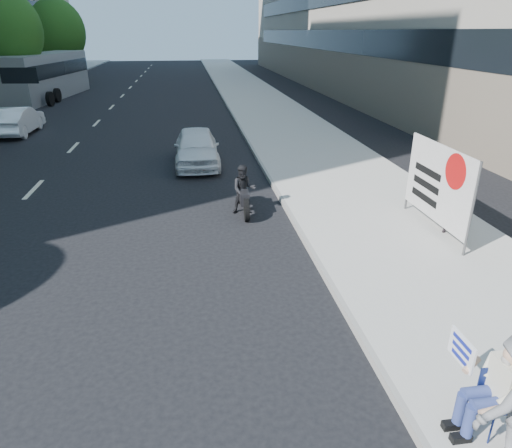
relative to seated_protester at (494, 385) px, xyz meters
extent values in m
plane|color=black|center=(-2.29, 3.46, -0.87)|extent=(160.00, 160.00, 0.00)
cube|color=#AEABA3|center=(1.71, 23.46, -0.80)|extent=(5.00, 120.00, 0.15)
cylinder|color=#382616|center=(-15.99, 33.46, 0.61)|extent=(0.30, 0.30, 2.97)
ellipsoid|color=#264F15|center=(-15.99, 33.46, 4.02)|extent=(4.80, 4.80, 5.52)
cylinder|color=#382616|center=(-15.99, 47.46, 0.44)|extent=(0.30, 0.30, 2.62)
ellipsoid|color=#264F15|center=(-15.99, 47.46, 3.91)|extent=(5.40, 5.40, 6.21)
cylinder|color=navy|center=(-0.07, -0.21, -0.50)|extent=(0.02, 0.02, 0.45)
cylinder|color=navy|center=(-0.07, 0.15, -0.50)|extent=(0.02, 0.02, 0.45)
cylinder|color=navy|center=(0.29, 0.15, -0.50)|extent=(0.02, 0.02, 0.45)
cube|color=navy|center=(0.11, -0.03, -0.26)|extent=(0.40, 0.40, 0.03)
cube|color=navy|center=(0.11, 0.16, -0.07)|extent=(0.40, 0.02, 0.40)
cylinder|color=navy|center=(-0.11, -0.13, -0.17)|extent=(0.44, 0.17, 0.17)
cylinder|color=navy|center=(-0.33, -0.13, -0.40)|extent=(0.14, 0.14, 0.46)
cube|color=black|center=(-0.39, -0.13, -0.67)|extent=(0.26, 0.11, 0.10)
cylinder|color=navy|center=(-0.11, 0.07, -0.17)|extent=(0.44, 0.17, 0.17)
cylinder|color=navy|center=(-0.33, 0.07, -0.40)|extent=(0.14, 0.14, 0.46)
cube|color=black|center=(-0.39, 0.07, -0.67)|extent=(0.26, 0.11, 0.10)
cube|color=beige|center=(0.13, -0.03, 0.09)|extent=(0.26, 0.42, 0.56)
ellipsoid|color=gray|center=(0.05, -0.03, 0.39)|extent=(0.10, 0.14, 0.13)
cylinder|color=beige|center=(0.01, -0.27, 0.06)|extent=(0.30, 0.10, 0.25)
cylinder|color=tan|center=(-0.19, -0.27, -0.12)|extent=(0.29, 0.09, 0.14)
cylinder|color=beige|center=(0.06, 0.23, 0.11)|extent=(0.26, 0.20, 0.32)
cylinder|color=tan|center=(-0.07, 0.37, 0.01)|extent=(0.30, 0.21, 0.18)
cube|color=white|center=(-0.14, 0.52, 0.14)|extent=(0.03, 0.55, 0.40)
imported|color=black|center=(2.87, 5.83, 0.14)|extent=(0.75, 0.71, 1.72)
cylinder|color=#4C4C4C|center=(2.51, 4.63, 0.38)|extent=(0.06, 0.06, 2.20)
cylinder|color=#4C4C4C|center=(2.51, 7.63, 0.38)|extent=(0.06, 0.06, 2.20)
cube|color=silver|center=(2.49, 6.13, 0.53)|extent=(0.04, 3.00, 1.90)
cylinder|color=#A50C0C|center=(2.47, 5.43, 1.03)|extent=(0.01, 0.84, 0.84)
cube|color=black|center=(2.47, 6.63, 0.68)|extent=(0.01, 1.30, 0.18)
cube|color=black|center=(2.47, 6.63, 0.33)|extent=(0.01, 1.30, 0.18)
cube|color=black|center=(2.47, 6.63, -0.02)|extent=(0.01, 1.30, 0.18)
imported|color=white|center=(-3.29, 13.74, -0.16)|extent=(1.69, 4.17, 1.42)
imported|color=white|center=(-12.14, 20.93, -0.19)|extent=(1.51, 4.18, 1.37)
cylinder|color=black|center=(-2.09, 7.73, -0.55)|extent=(0.15, 0.64, 0.64)
cylinder|color=black|center=(-2.09, 9.13, -0.55)|extent=(0.15, 0.64, 0.64)
cube|color=black|center=(-2.09, 8.43, -0.32)|extent=(0.30, 1.21, 0.35)
imported|color=black|center=(-2.09, 8.33, -0.16)|extent=(0.71, 0.57, 1.42)
cube|color=gray|center=(-14.29, 34.99, 0.78)|extent=(3.99, 12.22, 3.30)
cube|color=black|center=(-15.56, 34.99, 1.33)|extent=(1.51, 11.42, 1.00)
cube|color=black|center=(-13.02, 34.99, 1.33)|extent=(1.51, 11.42, 1.00)
cube|color=black|center=(-14.29, 28.97, 1.33)|extent=(2.39, 0.36, 1.00)
cylinder|color=black|center=(-15.54, 30.49, -0.37)|extent=(0.37, 1.02, 1.00)
cylinder|color=black|center=(-13.04, 30.49, -0.37)|extent=(0.37, 1.02, 1.00)
cylinder|color=black|center=(-15.54, 32.49, -0.37)|extent=(0.37, 1.02, 1.00)
cylinder|color=black|center=(-13.04, 32.49, -0.37)|extent=(0.37, 1.02, 1.00)
cylinder|color=black|center=(-15.54, 38.49, -0.37)|extent=(0.37, 1.02, 1.00)
cylinder|color=black|center=(-13.04, 38.49, -0.37)|extent=(0.37, 1.02, 1.00)
cylinder|color=black|center=(-15.54, 39.99, -0.37)|extent=(0.37, 1.02, 1.00)
cylinder|color=black|center=(-13.04, 39.99, -0.37)|extent=(0.37, 1.02, 1.00)
camera|label=1|loc=(-3.52, -3.91, 4.00)|focal=32.00mm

